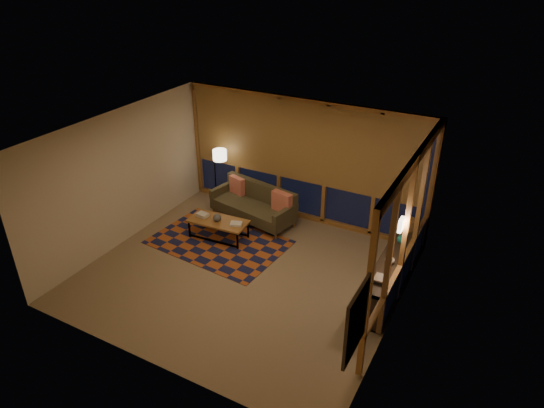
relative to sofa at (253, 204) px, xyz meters
The scene contains 21 objects.
floor 2.05m from the sofa, 64.48° to the right, with size 5.50×5.00×0.01m, color #987C61.
ceiling 3.06m from the sofa, 64.48° to the right, with size 5.50×5.00×0.01m, color #F7EFCD.
walls 2.23m from the sofa, 64.48° to the right, with size 5.51×5.01×2.70m.
window_wall_back 1.43m from the sofa, 35.39° to the left, with size 5.30×0.16×2.60m, color #A26C2A, non-canonical shape.
window_wall_right 3.87m from the sofa, 18.91° to the right, with size 0.16×3.70×2.60m, color #A26C2A, non-canonical shape.
wall_art 5.23m from the sofa, 45.70° to the right, with size 0.06×0.74×0.94m, color red, non-canonical shape.
wall_sconce 3.92m from the sofa, 21.38° to the right, with size 0.12×0.18×0.22m, color #FDE8C2, non-canonical shape.
sofa is the anchor object (origin of this frame).
pillow_left 0.67m from the sofa, 152.91° to the left, with size 0.40×0.13×0.40m, color red, non-canonical shape.
pillow_right 0.74m from the sofa, ahead, with size 0.47×0.16×0.47m, color red, non-canonical shape.
area_rug 1.21m from the sofa, 97.30° to the right, with size 2.64×1.76×0.01m, color #A74E1E.
coffee_table 1.02m from the sofa, 104.13° to the right, with size 1.22×0.56×0.41m, color #A26C2A, non-canonical shape.
book_stack_a 1.18m from the sofa, 121.99° to the right, with size 0.26×0.21×0.08m, color beige, non-canonical shape.
book_stack_b 0.98m from the sofa, 79.84° to the right, with size 0.25×0.19×0.05m, color beige, non-canonical shape.
ceramic_pot 1.04m from the sofa, 103.64° to the right, with size 0.17×0.17×0.17m, color black.
floor_lamp 1.31m from the sofa, 163.06° to the left, with size 0.47×0.31×1.41m, color black, non-canonical shape.
bookshelf 3.45m from the sofa, 13.64° to the right, with size 0.40×2.73×0.68m, color #2F241A, non-canonical shape.
basket 3.36m from the sofa, ahead, with size 0.27×0.27×0.20m, color #975E32.
teal_bowl 3.41m from the sofa, ahead, with size 0.16×0.16×0.16m, color #167067.
vase 3.59m from the sofa, 19.79° to the right, with size 0.16×0.16×0.17m, color tan.
shelf_book_stack 3.80m from the sofa, 27.50° to the right, with size 0.17×0.24×0.07m, color beige, non-canonical shape.
Camera 1 is at (3.92, -6.18, 5.35)m, focal length 32.00 mm.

